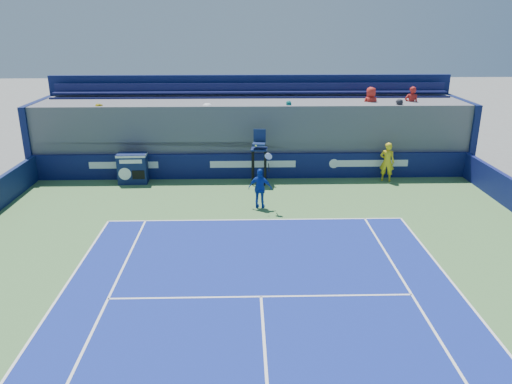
{
  "coord_description": "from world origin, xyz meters",
  "views": [
    {
      "loc": [
        -0.45,
        -5.4,
        7.12
      ],
      "look_at": [
        0.0,
        11.5,
        1.25
      ],
      "focal_mm": 35.0,
      "sensor_mm": 36.0,
      "label": 1
    }
  ],
  "objects_px": {
    "match_clock": "(133,167)",
    "umpire_chair": "(259,151)",
    "tennis_player": "(260,188)",
    "ball_person": "(387,162)"
  },
  "relations": [
    {
      "from": "ball_person",
      "to": "tennis_player",
      "type": "height_order",
      "value": "tennis_player"
    },
    {
      "from": "match_clock",
      "to": "tennis_player",
      "type": "bearing_deg",
      "value": -30.41
    },
    {
      "from": "umpire_chair",
      "to": "ball_person",
      "type": "bearing_deg",
      "value": 1.94
    },
    {
      "from": "ball_person",
      "to": "match_clock",
      "type": "bearing_deg",
      "value": 19.59
    },
    {
      "from": "match_clock",
      "to": "umpire_chair",
      "type": "bearing_deg",
      "value": -2.04
    },
    {
      "from": "umpire_chair",
      "to": "tennis_player",
      "type": "distance_m",
      "value": 3.22
    },
    {
      "from": "ball_person",
      "to": "tennis_player",
      "type": "xyz_separation_m",
      "value": [
        -5.95,
        -3.34,
        -0.1
      ]
    },
    {
      "from": "match_clock",
      "to": "tennis_player",
      "type": "xyz_separation_m",
      "value": [
        5.7,
        -3.34,
        0.08
      ]
    },
    {
      "from": "ball_person",
      "to": "tennis_player",
      "type": "relative_size",
      "value": 0.71
    },
    {
      "from": "tennis_player",
      "to": "ball_person",
      "type": "bearing_deg",
      "value": 29.29
    }
  ]
}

